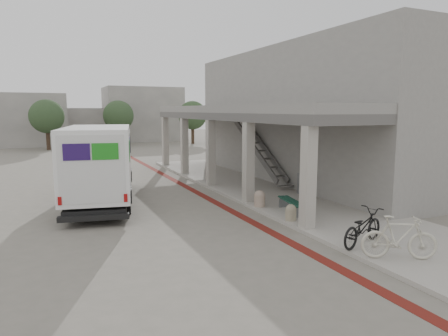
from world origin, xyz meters
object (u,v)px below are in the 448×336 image
utility_cabinet (305,184)px  bicycle_black (363,227)px  bench (292,204)px  bicycle_cream (399,238)px  fedex_truck (100,163)px

utility_cabinet → bicycle_black: size_ratio=0.49×
bench → bicycle_cream: 5.02m
fedex_truck → bicycle_cream: size_ratio=4.16×
bicycle_cream → fedex_truck: bearing=60.8°
utility_cabinet → bicycle_black: bearing=-112.4°
bench → utility_cabinet: size_ratio=1.98×
bicycle_black → bicycle_cream: 1.20m
bench → bicycle_cream: bicycle_cream is taller
fedex_truck → bicycle_black: bearing=-44.5°
bicycle_black → bench: bearing=-22.3°
bicycle_black → bicycle_cream: (0.05, -1.20, 0.06)m
fedex_truck → bench: bearing=-26.9°
bench → bicycle_cream: (-0.19, -5.01, 0.25)m
bench → utility_cabinet: (2.25, 2.35, 0.16)m
utility_cabinet → bicycle_cream: bearing=-108.7°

